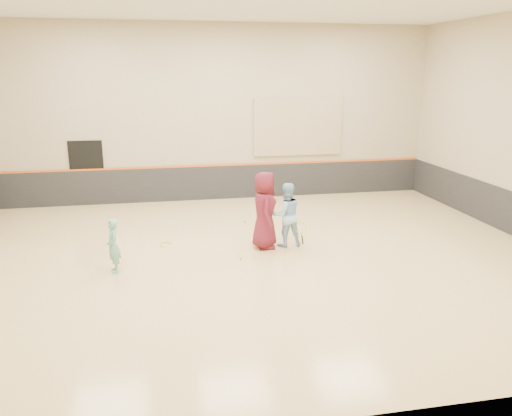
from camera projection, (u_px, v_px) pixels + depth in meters
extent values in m
cube|color=tan|center=(250.00, 262.00, 12.24)|extent=(15.00, 12.00, 0.20)
cube|color=tan|center=(219.00, 114.00, 17.11)|extent=(15.00, 0.02, 6.00)
cube|color=tan|center=(342.00, 199.00, 5.72)|extent=(15.00, 0.02, 6.00)
cube|color=#232326|center=(221.00, 182.00, 17.70)|extent=(14.90, 0.04, 1.20)
cube|color=#D85914|center=(220.00, 165.00, 17.53)|extent=(14.90, 0.03, 0.06)
cube|color=tan|center=(298.00, 127.00, 17.69)|extent=(3.20, 0.08, 2.00)
cube|color=black|center=(87.00, 173.00, 16.77)|extent=(1.10, 0.05, 2.20)
imported|color=#6AB9A6|center=(113.00, 246.00, 11.20)|extent=(0.40, 0.52, 1.25)
imported|color=#9CCEF2|center=(286.00, 215.00, 12.87)|extent=(0.87, 0.70, 1.68)
imported|color=maroon|center=(265.00, 210.00, 12.70)|extent=(0.71, 1.02, 1.99)
sphere|color=yellow|center=(241.00, 258.00, 12.09)|extent=(0.07, 0.07, 0.07)
sphere|color=#C8D030|center=(275.00, 198.00, 12.52)|extent=(0.07, 0.07, 0.07)
sphere|color=gold|center=(245.00, 221.00, 15.06)|extent=(0.07, 0.07, 0.07)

